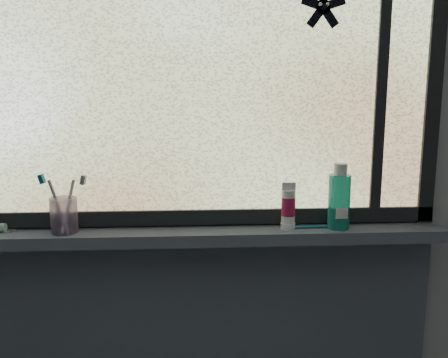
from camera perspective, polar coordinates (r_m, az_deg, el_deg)
wall_back at (r=1.65m, az=-3.21°, el=2.63°), size 3.00×0.01×2.50m
windowsill at (r=1.63m, az=-3.10°, el=-6.45°), size 1.62×0.14×0.04m
window_pane at (r=1.61m, az=-3.31°, el=12.41°), size 1.50×0.01×1.00m
frame_bottom at (r=1.67m, az=-3.13°, el=-4.32°), size 1.60×0.03×0.05m
frame_right at (r=1.79m, az=22.92°, el=11.43°), size 0.05×0.03×1.10m
frame_mullion at (r=1.72m, az=17.57°, el=11.83°), size 0.03×0.03×1.00m
starfish_sticker at (r=1.67m, az=11.27°, el=18.72°), size 0.15×0.02×0.15m
toothbrush_cup at (r=1.66m, az=-17.82°, el=-3.96°), size 0.10×0.10×0.11m
toothbrush_lying at (r=1.66m, az=9.46°, el=-5.37°), size 0.19×0.02×0.01m
mouthwash_bottle at (r=1.66m, az=13.04°, el=-1.93°), size 0.07×0.07×0.18m
cream_tube at (r=1.63m, az=7.37°, el=-2.89°), size 0.05×0.05×0.11m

